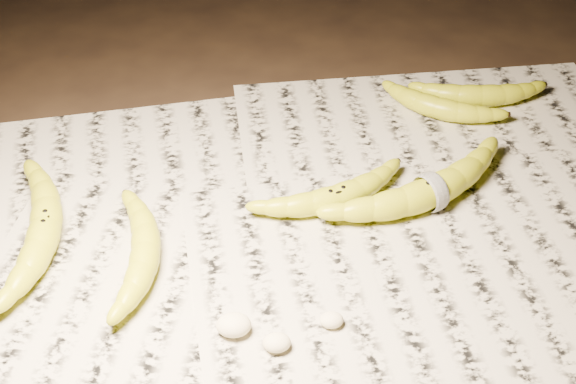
{
  "coord_description": "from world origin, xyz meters",
  "views": [
    {
      "loc": [
        -0.07,
        -0.72,
        0.67
      ],
      "look_at": [
        -0.02,
        0.02,
        0.05
      ],
      "focal_mm": 50.0,
      "sensor_mm": 36.0,
      "label": 1
    }
  ],
  "objects": [
    {
      "name": "banana_center",
      "position": [
        0.04,
        0.04,
        0.03
      ],
      "size": [
        0.19,
        0.12,
        0.03
      ],
      "primitive_type": null,
      "rotation": [
        0.0,
        0.0,
        0.36
      ],
      "color": "#C2C919",
      "rests_on": "newspaper_patch"
    },
    {
      "name": "ground",
      "position": [
        0.0,
        0.0,
        0.0
      ],
      "size": [
        3.0,
        3.0,
        0.0
      ],
      "primitive_type": "plane",
      "color": "black",
      "rests_on": "ground"
    },
    {
      "name": "flesh_chunk_c",
      "position": [
        0.02,
        -0.15,
        0.02
      ],
      "size": [
        0.03,
        0.02,
        0.02
      ],
      "primitive_type": "ellipsoid",
      "color": "beige",
      "rests_on": "newspaper_patch"
    },
    {
      "name": "flesh_chunk_b",
      "position": [
        -0.04,
        -0.18,
        0.02
      ],
      "size": [
        0.03,
        0.02,
        0.02
      ],
      "primitive_type": "ellipsoid",
      "color": "beige",
      "rests_on": "newspaper_patch"
    },
    {
      "name": "flesh_chunk_a",
      "position": [
        -0.09,
        -0.15,
        0.02
      ],
      "size": [
        0.04,
        0.03,
        0.02
      ],
      "primitive_type": "ellipsoid",
      "color": "beige",
      "rests_on": "newspaper_patch"
    },
    {
      "name": "banana_left_a",
      "position": [
        -0.31,
        0.01,
        0.03
      ],
      "size": [
        0.07,
        0.23,
        0.04
      ],
      "primitive_type": null,
      "rotation": [
        0.0,
        0.0,
        1.61
      ],
      "color": "#C2C919",
      "rests_on": "newspaper_patch"
    },
    {
      "name": "banana_upper_a",
      "position": [
        0.28,
        0.26,
        0.02
      ],
      "size": [
        0.18,
        0.06,
        0.03
      ],
      "primitive_type": null,
      "rotation": [
        0.0,
        0.0,
        -0.06
      ],
      "color": "#C2C919",
      "rests_on": "newspaper_patch"
    },
    {
      "name": "banana_taped",
      "position": [
        0.16,
        0.04,
        0.03
      ],
      "size": [
        0.25,
        0.17,
        0.04
      ],
      "primitive_type": null,
      "rotation": [
        0.0,
        0.0,
        0.48
      ],
      "color": "#C2C919",
      "rests_on": "newspaper_patch"
    },
    {
      "name": "measuring_tape",
      "position": [
        0.16,
        0.04,
        0.03
      ],
      "size": [
        0.03,
        0.05,
        0.05
      ],
      "primitive_type": "torus",
      "rotation": [
        0.0,
        1.57,
        0.48
      ],
      "color": "white",
      "rests_on": "newspaper_patch"
    },
    {
      "name": "newspaper_patch",
      "position": [
        -0.0,
        0.01,
        0.0
      ],
      "size": [
        0.9,
        0.7,
        0.01
      ],
      "primitive_type": "cube",
      "color": "#BCB6A1",
      "rests_on": "ground"
    },
    {
      "name": "banana_upper_b",
      "position": [
        0.21,
        0.23,
        0.02
      ],
      "size": [
        0.16,
        0.13,
        0.03
      ],
      "primitive_type": null,
      "rotation": [
        0.0,
        0.0,
        -0.54
      ],
      "color": "#C2C919",
      "rests_on": "newspaper_patch"
    },
    {
      "name": "banana_left_b",
      "position": [
        -0.19,
        -0.04,
        0.03
      ],
      "size": [
        0.06,
        0.18,
        0.04
      ],
      "primitive_type": null,
      "rotation": [
        0.0,
        0.0,
        1.57
      ],
      "color": "#C2C919",
      "rests_on": "newspaper_patch"
    }
  ]
}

